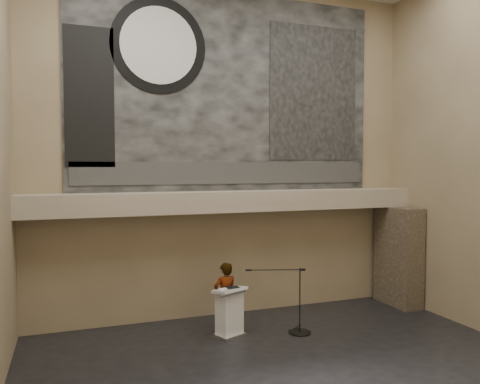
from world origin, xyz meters
name	(u,v)px	position (x,y,z in m)	size (l,w,h in m)	color
floor	(301,377)	(0.00, 0.00, 0.00)	(10.00, 10.00, 0.00)	black
wall_back	(229,150)	(0.00, 4.00, 4.25)	(10.00, 0.02, 8.50)	#7F6E51
soffit	(234,201)	(0.00, 3.60, 2.95)	(10.00, 0.80, 0.50)	gray
sprinkler_left	(172,215)	(-1.60, 3.55, 2.67)	(0.04, 0.04, 0.06)	#B2893D
sprinkler_right	(303,210)	(1.90, 3.55, 2.67)	(0.04, 0.04, 0.06)	#B2893D
banner	(230,92)	(0.00, 3.97, 5.70)	(8.00, 0.05, 5.00)	black
banner_text_strip	(230,173)	(0.00, 3.93, 3.65)	(7.76, 0.02, 0.55)	#2D2D2D
banner_clock_rim	(159,46)	(-1.80, 3.93, 6.70)	(2.30, 2.30, 0.02)	black
banner_clock_face	(159,45)	(-1.80, 3.91, 6.70)	(1.84, 1.84, 0.02)	silver
banner_building_print	(314,93)	(2.40, 3.93, 5.80)	(2.60, 0.02, 3.60)	black
banner_brick_print	(89,97)	(-3.40, 3.93, 5.40)	(1.10, 0.02, 3.20)	black
stone_pier	(398,256)	(4.65, 3.15, 1.35)	(0.60, 1.40, 2.70)	#3E3226
lectern	(229,312)	(-0.56, 2.37, 0.55)	(0.82, 0.71, 1.13)	silver
binder	(233,288)	(-0.49, 2.33, 1.12)	(0.26, 0.21, 0.04)	black
papers	(224,289)	(-0.69, 2.31, 1.10)	(0.19, 0.27, 0.01)	white
speaker_person	(225,296)	(-0.50, 2.84, 0.79)	(0.58, 0.38, 1.58)	white
mic_stand	(298,323)	(1.00, 2.07, 0.23)	(1.45, 0.65, 1.50)	black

